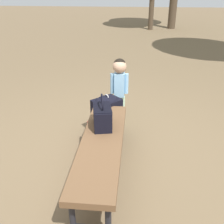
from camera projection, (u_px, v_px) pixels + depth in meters
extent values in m
plane|color=brown|center=(107.00, 151.00, 3.15)|extent=(40.00, 40.00, 0.00)
cube|color=brown|center=(102.00, 144.00, 2.54)|extent=(1.60, 0.41, 0.06)
cylinder|color=black|center=(98.00, 127.00, 3.27)|extent=(0.05, 0.05, 0.39)
cylinder|color=black|center=(120.00, 128.00, 3.25)|extent=(0.05, 0.05, 0.39)
cylinder|color=black|center=(72.00, 217.00, 2.03)|extent=(0.05, 0.05, 0.39)
cylinder|color=black|center=(108.00, 220.00, 2.00)|extent=(0.05, 0.05, 0.39)
cylinder|color=black|center=(109.00, 134.00, 3.30)|extent=(0.04, 0.28, 0.04)
cube|color=black|center=(102.00, 117.00, 2.73)|extent=(0.35, 0.24, 0.22)
cube|color=black|center=(102.00, 108.00, 2.69)|extent=(0.32, 0.23, 0.02)
torus|color=black|center=(102.00, 103.00, 2.66)|extent=(0.20, 0.05, 0.20)
cylinder|color=#B2D8B2|center=(122.00, 108.00, 3.76)|extent=(0.07, 0.07, 0.39)
cylinder|color=#B2D8B2|center=(116.00, 108.00, 3.76)|extent=(0.07, 0.07, 0.39)
ellipsoid|color=white|center=(122.00, 120.00, 3.82)|extent=(0.09, 0.05, 0.04)
ellipsoid|color=white|center=(116.00, 120.00, 3.82)|extent=(0.09, 0.05, 0.04)
cube|color=#8CBFE5|center=(119.00, 85.00, 3.60)|extent=(0.13, 0.15, 0.33)
cylinder|color=#8CBFE5|center=(126.00, 84.00, 3.59)|extent=(0.06, 0.06, 0.28)
cylinder|color=#8CBFE5|center=(112.00, 83.00, 3.60)|extent=(0.06, 0.06, 0.28)
sphere|color=tan|center=(120.00, 66.00, 3.48)|extent=(0.19, 0.19, 0.19)
sphere|color=black|center=(120.00, 65.00, 3.48)|extent=(0.17, 0.17, 0.17)
cube|color=black|center=(107.00, 117.00, 3.40)|extent=(0.41, 0.42, 0.50)
ellipsoid|color=black|center=(107.00, 101.00, 3.30)|extent=(0.39, 0.39, 0.11)
cube|color=black|center=(114.00, 126.00, 3.34)|extent=(0.19, 0.19, 0.22)
cube|color=black|center=(105.00, 112.00, 3.54)|extent=(0.06, 0.06, 0.42)
cube|color=black|center=(96.00, 115.00, 3.45)|extent=(0.06, 0.06, 0.42)
torus|color=#B2B2B7|center=(107.00, 97.00, 3.28)|extent=(0.07, 0.07, 0.08)
cube|color=maroon|center=(94.00, 135.00, 3.19)|extent=(0.23, 0.19, 0.29)
ellipsoid|color=maroon|center=(94.00, 125.00, 3.13)|extent=(0.22, 0.18, 0.07)
cube|color=#4A1010|center=(101.00, 138.00, 3.22)|extent=(0.14, 0.05, 0.13)
cube|color=#4A1010|center=(87.00, 134.00, 3.23)|extent=(0.04, 0.02, 0.25)
cube|color=#4A1010|center=(87.00, 138.00, 3.15)|extent=(0.04, 0.02, 0.25)
torus|color=#B2B2B7|center=(93.00, 123.00, 3.12)|extent=(0.02, 0.05, 0.05)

